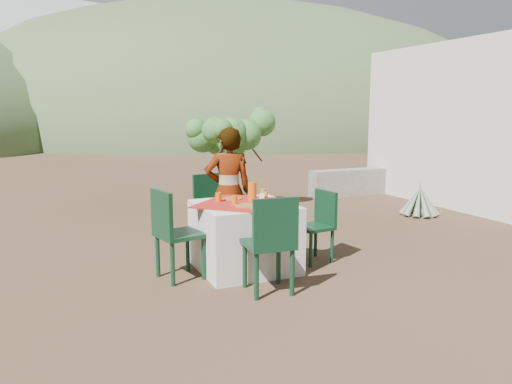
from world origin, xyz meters
The scene contains 25 objects.
ground centered at (0.00, 0.00, 0.00)m, with size 160.00×160.00×0.00m, color #392A1A.
table centered at (-0.70, -0.31, 0.38)m, with size 1.30×1.30×0.76m.
chair_far centered at (-0.70, 0.84, 0.52)m, with size 0.49×0.49×0.94m.
chair_near centered at (-0.76, -1.16, 0.54)m, with size 0.49×0.49×0.98m.
chair_left centered at (-1.53, -0.35, 0.54)m, with size 0.53×0.53×0.97m.
chair_right centered at (0.23, -0.37, 0.47)m, with size 0.44×0.44×0.84m.
person centered at (-0.63, 0.37, 0.79)m, with size 0.58×0.38×1.58m, color #8C6651.
shrub_tree centered at (0.37, 2.77, 1.26)m, with size 1.36×1.33×1.60m.
agave centered at (3.13, 1.19, 0.24)m, with size 0.67×0.65×0.70m.
guesthouse centered at (5.60, 1.80, 1.50)m, with size 3.20×4.20×3.00m, color beige.
stone_wall centered at (3.60, 3.40, 0.28)m, with size 2.60×0.35×0.55m, color gray.
hill_near_right centered at (12.00, 36.00, 0.00)m, with size 48.00×48.00×20.00m, color #384C2A.
hill_far_center centered at (-4.00, 52.00, 0.00)m, with size 60.00×60.00×24.00m, color gray.
hill_far_right centered at (28.00, 46.00, 0.00)m, with size 36.00×36.00×14.00m, color gray.
plate_far centered at (-0.74, -0.05, 0.77)m, with size 0.22×0.22×0.01m, color brown.
plate_near centered at (-0.76, -0.50, 0.77)m, with size 0.25×0.25×0.01m, color brown.
glass_far centered at (-0.94, -0.13, 0.81)m, with size 0.06×0.06×0.10m, color #D75A0D.
glass_near centered at (-0.85, -0.40, 0.81)m, with size 0.06×0.06×0.10m, color #D75A0D.
juice_pitcher centered at (-0.58, -0.26, 0.87)m, with size 0.10×0.10×0.22m, color #D75A0D.
bowl_plate centered at (-0.69, -0.66, 0.77)m, with size 0.17×0.17×0.01m, color brown.
white_bowl centered at (-0.69, -0.66, 0.80)m, with size 0.12×0.12×0.04m, color white.
jar_left centered at (-0.40, -0.21, 0.81)m, with size 0.05×0.05×0.09m, color orange.
jar_right centered at (-0.36, -0.08, 0.81)m, with size 0.07×0.07×0.10m, color orange.
napkin_holder centered at (-0.47, -0.26, 0.80)m, with size 0.07×0.04×0.08m, color white.
fruit_cluster centered at (-0.37, -0.54, 0.79)m, with size 0.13×0.12×0.07m.
Camera 1 is at (-2.74, -5.37, 1.78)m, focal length 35.00 mm.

